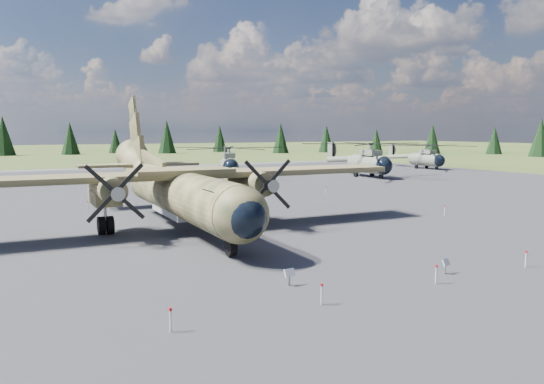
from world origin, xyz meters
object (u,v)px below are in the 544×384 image
transport_plane (176,184)px  helicopter_mid (369,153)px  helicopter_far (426,152)px  helicopter_near (229,156)px

transport_plane → helicopter_mid: bearing=36.4°
helicopter_mid → helicopter_far: (19.82, 8.96, -0.53)m
helicopter_near → helicopter_far: 37.30m
helicopter_near → helicopter_far: (37.27, -1.47, -0.08)m
transport_plane → helicopter_far: bearing=33.0°
helicopter_far → transport_plane: bearing=-146.9°
helicopter_near → helicopter_mid: 20.33m
helicopter_near → helicopter_far: size_ratio=1.10×
helicopter_near → helicopter_far: helicopter_near is taller
helicopter_mid → helicopter_far: bearing=29.9°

